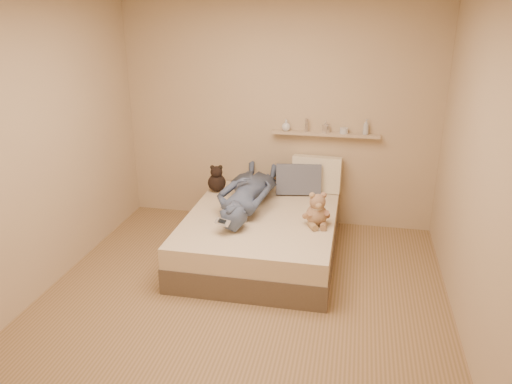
% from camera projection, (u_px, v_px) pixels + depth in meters
% --- Properties ---
extents(room, '(3.80, 3.80, 3.80)m').
position_uv_depth(room, '(239.00, 161.00, 3.93)').
color(room, '#94724D').
rests_on(room, ground).
extents(bed, '(1.50, 1.90, 0.45)m').
position_uv_depth(bed, '(261.00, 235.00, 5.16)').
color(bed, brown).
rests_on(bed, floor).
extents(game_console, '(0.16, 0.12, 0.05)m').
position_uv_depth(game_console, '(222.00, 222.00, 4.58)').
color(game_console, silver).
rests_on(game_console, bed).
extents(teddy_bear, '(0.28, 0.28, 0.35)m').
position_uv_depth(teddy_bear, '(317.00, 212.00, 4.78)').
color(teddy_bear, '#976E52').
rests_on(teddy_bear, bed).
extents(dark_plush, '(0.21, 0.21, 0.32)m').
position_uv_depth(dark_plush, '(217.00, 180.00, 5.67)').
color(dark_plush, black).
rests_on(dark_plush, bed).
extents(pillow_cream, '(0.56, 0.23, 0.41)m').
position_uv_depth(pillow_cream, '(317.00, 174.00, 5.68)').
color(pillow_cream, beige).
rests_on(pillow_cream, bed).
extents(pillow_grey, '(0.53, 0.30, 0.36)m').
position_uv_depth(pillow_grey, '(298.00, 179.00, 5.60)').
color(pillow_grey, slate).
rests_on(pillow_grey, bed).
extents(person, '(0.56, 1.47, 0.35)m').
position_uv_depth(person, '(248.00, 191.00, 5.23)').
color(person, '#47536F').
rests_on(person, bed).
extents(wall_shelf, '(1.20, 0.12, 0.03)m').
position_uv_depth(wall_shelf, '(325.00, 134.00, 5.58)').
color(wall_shelf, tan).
rests_on(wall_shelf, wall_back).
extents(shelf_bottles, '(1.00, 0.14, 0.17)m').
position_uv_depth(shelf_bottles, '(321.00, 127.00, 5.56)').
color(shelf_bottles, silver).
rests_on(shelf_bottles, wall_shelf).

